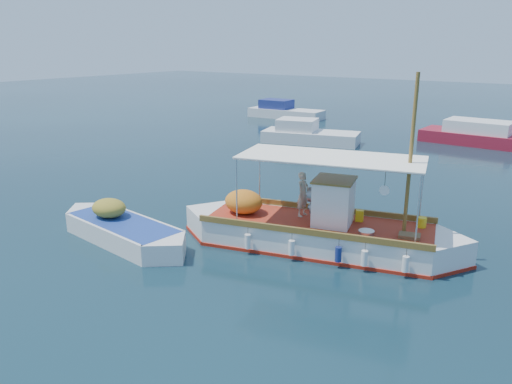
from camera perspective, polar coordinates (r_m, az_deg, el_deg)
The scene contains 6 objects.
ground at distance 17.12m, azimuth 4.38°, elevation -5.91°, with size 160.00×160.00×0.00m, color black.
fishing_caique at distance 16.76m, azimuth 6.87°, elevation -4.56°, with size 9.49×4.30×5.97m.
dinghy at distance 17.87m, azimuth -15.03°, elevation -4.36°, with size 6.23×2.31×1.53m.
bg_boat_nw at distance 34.42m, azimuth 5.94°, elevation 6.42°, with size 6.83×3.96×1.80m.
bg_boat_n at distance 36.68m, azimuth 25.81°, elevation 5.49°, with size 10.39×3.33×1.80m.
bg_boat_far_w at distance 46.16m, azimuth 3.22°, elevation 9.09°, with size 6.98×2.71×1.80m.
Camera 1 is at (7.87, -13.71, 6.55)m, focal length 35.00 mm.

